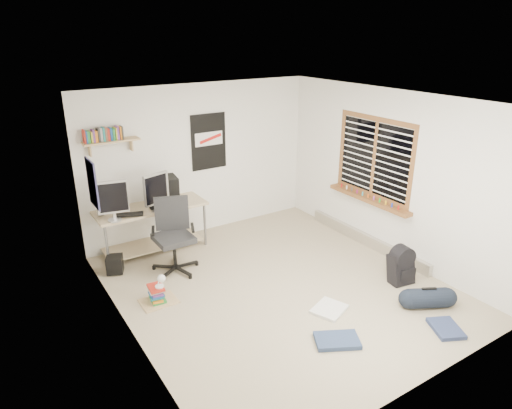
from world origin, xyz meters
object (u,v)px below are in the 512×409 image
office_chair (174,240)px  duffel_bag (428,297)px  desk (152,228)px  backpack (401,269)px  book_stack (158,292)px

office_chair → duffel_bag: office_chair is taller
desk → backpack: desk is taller
desk → duffel_bag: desk is taller
office_chair → backpack: (2.49, -1.96, -0.29)m
backpack → duffel_bag: backpack is taller
office_chair → duffel_bag: (2.29, -2.57, -0.35)m
desk → duffel_bag: bearing=-55.5°
duffel_bag → office_chair: bearing=160.3°
desk → office_chair: bearing=-88.0°
office_chair → duffel_bag: size_ratio=2.15×
desk → backpack: 3.76m
desk → office_chair: size_ratio=1.56×
office_chair → desk: bearing=113.2°
desk → office_chair: 0.84m
office_chair → book_stack: (-0.51, -0.64, -0.34)m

